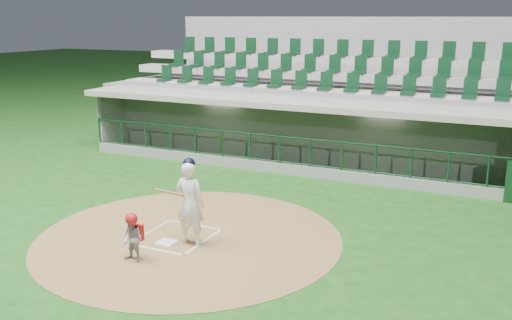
{
  "coord_description": "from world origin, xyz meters",
  "views": [
    {
      "loc": [
        7.09,
        -10.93,
        5.09
      ],
      "look_at": [
        0.73,
        2.6,
        1.3
      ],
      "focal_mm": 40.0,
      "sensor_mm": 36.0,
      "label": 1
    }
  ],
  "objects": [
    {
      "name": "batter_box_chalk",
      "position": [
        0.0,
        -0.3,
        0.02
      ],
      "size": [
        1.55,
        1.8,
        0.01
      ],
      "color": "white",
      "rests_on": "ground"
    },
    {
      "name": "dugout_structure",
      "position": [
        0.09,
        7.82,
        0.96
      ],
      "size": [
        16.4,
        3.7,
        3.0
      ],
      "color": "gray",
      "rests_on": "ground"
    },
    {
      "name": "seating_deck",
      "position": [
        0.0,
        10.91,
        1.42
      ],
      "size": [
        17.0,
        6.72,
        5.15
      ],
      "color": "slate",
      "rests_on": "ground"
    },
    {
      "name": "home_plate",
      "position": [
        0.0,
        -0.7,
        0.02
      ],
      "size": [
        0.43,
        0.43,
        0.02
      ],
      "primitive_type": "cube",
      "color": "white",
      "rests_on": "dirt_circle"
    },
    {
      "name": "catcher",
      "position": [
        -0.06,
        -1.84,
        0.55
      ],
      "size": [
        0.51,
        0.41,
        1.08
      ],
      "color": "#99999F",
      "rests_on": "dirt_circle"
    },
    {
      "name": "batter",
      "position": [
        0.54,
        -0.5,
        1.02
      ],
      "size": [
        0.9,
        0.88,
        2.03
      ],
      "color": "white",
      "rests_on": "dirt_circle"
    },
    {
      "name": "dirt_circle",
      "position": [
        0.3,
        -0.2,
        0.01
      ],
      "size": [
        7.2,
        7.2,
        0.01
      ],
      "primitive_type": "cylinder",
      "color": "brown",
      "rests_on": "ground"
    },
    {
      "name": "ground",
      "position": [
        0.0,
        0.0,
        0.0
      ],
      "size": [
        120.0,
        120.0,
        0.0
      ],
      "primitive_type": "plane",
      "color": "#174814",
      "rests_on": "ground"
    }
  ]
}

